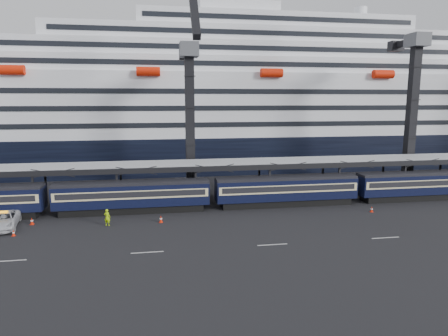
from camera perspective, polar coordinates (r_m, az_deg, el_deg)
The scene contains 12 objects.
ground at distance 48.90m, azimuth 21.64°, elevation -7.57°, with size 260.00×260.00×0.00m, color black.
train at distance 54.96m, azimuth 12.23°, elevation -2.86°, with size 133.05×3.00×4.05m.
canopy at distance 59.85m, azimuth 15.06°, elevation 1.01°, with size 130.00×6.25×5.53m.
cruise_ship at distance 89.00m, azimuth 5.99°, elevation 8.60°, with size 214.09×28.84×34.00m.
crane_dark_near at distance 58.60m, azimuth -4.87°, elevation 7.69°, with size 4.50×17.75×35.08m.
crane_dark_mid at distance 69.82m, azimuth 25.51°, elevation 8.28°, with size 4.50×18.24×39.64m.
pickup_truck at distance 50.47m, azimuth -29.03°, elevation -6.55°, with size 2.91×6.30×1.75m, color silver.
worker at distance 46.85m, azimuth -16.35°, elevation -6.79°, with size 0.70×0.46×1.92m, color #B1E90C.
traffic_cone_a at distance 47.25m, azimuth -27.87°, elevation -8.19°, with size 0.34×0.34×0.69m.
traffic_cone_b at distance 50.51m, azimuth -25.76°, elevation -6.83°, with size 0.42×0.42×0.83m.
traffic_cone_c at distance 46.87m, azimuth -9.00°, elevation -7.20°, with size 0.42×0.42×0.83m.
traffic_cone_d at distance 53.83m, azimuth 20.35°, elevation -5.54°, with size 0.36×0.36×0.73m.
Camera 1 is at (-24.80, -39.78, 13.91)m, focal length 32.00 mm.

